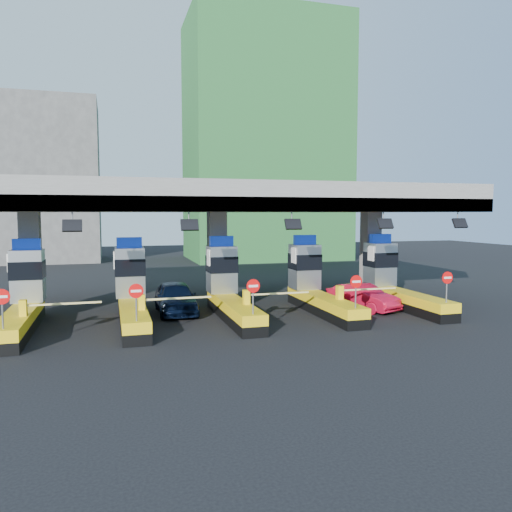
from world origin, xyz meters
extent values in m
plane|color=black|center=(0.00, 0.00, 0.00)|extent=(120.00, 120.00, 0.00)
cube|color=slate|center=(0.00, 3.00, 6.25)|extent=(28.00, 12.00, 1.50)
cube|color=#4C4C49|center=(0.00, -2.70, 5.85)|extent=(28.00, 0.60, 0.70)
cube|color=slate|center=(-10.00, 3.00, 2.75)|extent=(1.00, 1.00, 5.50)
cube|color=slate|center=(0.00, 3.00, 2.75)|extent=(1.00, 1.00, 5.50)
cube|color=slate|center=(10.00, 3.00, 2.75)|extent=(1.00, 1.00, 5.50)
cylinder|color=slate|center=(-7.50, -2.70, 5.25)|extent=(0.06, 0.06, 0.50)
cube|color=black|center=(-7.50, -2.90, 4.90)|extent=(0.80, 0.38, 0.54)
cylinder|color=slate|center=(-2.50, -2.70, 5.25)|extent=(0.06, 0.06, 0.50)
cube|color=black|center=(-2.50, -2.90, 4.90)|extent=(0.80, 0.38, 0.54)
cylinder|color=slate|center=(2.50, -2.70, 5.25)|extent=(0.06, 0.06, 0.50)
cube|color=black|center=(2.50, -2.90, 4.90)|extent=(0.80, 0.38, 0.54)
cylinder|color=slate|center=(7.50, -2.70, 5.25)|extent=(0.06, 0.06, 0.50)
cube|color=black|center=(7.50, -2.90, 4.90)|extent=(0.80, 0.38, 0.54)
cylinder|color=slate|center=(12.00, -2.70, 5.25)|extent=(0.06, 0.06, 0.50)
cube|color=black|center=(12.00, -2.90, 4.90)|extent=(0.80, 0.38, 0.54)
cube|color=black|center=(-10.00, -1.00, 0.25)|extent=(1.20, 8.00, 0.50)
cube|color=#E5B70C|center=(-10.00, -1.00, 0.75)|extent=(1.20, 8.00, 0.50)
cube|color=#9EA3A8|center=(-10.00, 1.80, 2.30)|extent=(1.50, 1.50, 2.60)
cube|color=black|center=(-10.00, 1.78, 2.60)|extent=(1.56, 1.56, 0.90)
cube|color=#0C2DBF|center=(-10.00, 1.80, 3.88)|extent=(1.30, 0.35, 0.55)
cube|color=white|center=(-10.80, 1.50, 3.00)|extent=(0.06, 0.70, 0.90)
cylinder|color=slate|center=(-10.00, -4.60, 1.65)|extent=(0.07, 0.07, 1.30)
cylinder|color=red|center=(-10.00, -4.63, 2.25)|extent=(0.60, 0.04, 0.60)
cube|color=white|center=(-10.00, -4.65, 2.25)|extent=(0.42, 0.02, 0.10)
cube|color=#E5B70C|center=(-9.65, -2.20, 1.35)|extent=(0.30, 0.35, 0.70)
cube|color=white|center=(-8.00, -2.20, 1.45)|extent=(3.20, 0.08, 0.08)
cube|color=black|center=(-5.00, -1.00, 0.25)|extent=(1.20, 8.00, 0.50)
cube|color=#E5B70C|center=(-5.00, -1.00, 0.75)|extent=(1.20, 8.00, 0.50)
cube|color=#9EA3A8|center=(-5.00, 1.80, 2.30)|extent=(1.50, 1.50, 2.60)
cube|color=black|center=(-5.00, 1.78, 2.60)|extent=(1.56, 1.56, 0.90)
cube|color=#0C2DBF|center=(-5.00, 1.80, 3.88)|extent=(1.30, 0.35, 0.55)
cube|color=white|center=(-5.80, 1.50, 3.00)|extent=(0.06, 0.70, 0.90)
cylinder|color=slate|center=(-5.00, -4.60, 1.65)|extent=(0.07, 0.07, 1.30)
cylinder|color=red|center=(-5.00, -4.63, 2.25)|extent=(0.60, 0.04, 0.60)
cube|color=white|center=(-5.00, -4.65, 2.25)|extent=(0.42, 0.02, 0.10)
cube|color=#E5B70C|center=(-4.65, -2.20, 1.35)|extent=(0.30, 0.35, 0.70)
cube|color=white|center=(-3.00, -2.20, 1.45)|extent=(3.20, 0.08, 0.08)
cube|color=black|center=(0.00, -1.00, 0.25)|extent=(1.20, 8.00, 0.50)
cube|color=#E5B70C|center=(0.00, -1.00, 0.75)|extent=(1.20, 8.00, 0.50)
cube|color=#9EA3A8|center=(0.00, 1.80, 2.30)|extent=(1.50, 1.50, 2.60)
cube|color=black|center=(0.00, 1.78, 2.60)|extent=(1.56, 1.56, 0.90)
cube|color=#0C2DBF|center=(0.00, 1.80, 3.88)|extent=(1.30, 0.35, 0.55)
cube|color=white|center=(-0.80, 1.50, 3.00)|extent=(0.06, 0.70, 0.90)
cylinder|color=slate|center=(0.00, -4.60, 1.65)|extent=(0.07, 0.07, 1.30)
cylinder|color=red|center=(0.00, -4.63, 2.25)|extent=(0.60, 0.04, 0.60)
cube|color=white|center=(0.00, -4.65, 2.25)|extent=(0.42, 0.02, 0.10)
cube|color=#E5B70C|center=(0.35, -2.20, 1.35)|extent=(0.30, 0.35, 0.70)
cube|color=white|center=(2.00, -2.20, 1.45)|extent=(3.20, 0.08, 0.08)
cube|color=black|center=(5.00, -1.00, 0.25)|extent=(1.20, 8.00, 0.50)
cube|color=#E5B70C|center=(5.00, -1.00, 0.75)|extent=(1.20, 8.00, 0.50)
cube|color=#9EA3A8|center=(5.00, 1.80, 2.30)|extent=(1.50, 1.50, 2.60)
cube|color=black|center=(5.00, 1.78, 2.60)|extent=(1.56, 1.56, 0.90)
cube|color=#0C2DBF|center=(5.00, 1.80, 3.88)|extent=(1.30, 0.35, 0.55)
cube|color=white|center=(4.20, 1.50, 3.00)|extent=(0.06, 0.70, 0.90)
cylinder|color=slate|center=(5.00, -4.60, 1.65)|extent=(0.07, 0.07, 1.30)
cylinder|color=red|center=(5.00, -4.63, 2.25)|extent=(0.60, 0.04, 0.60)
cube|color=white|center=(5.00, -4.65, 2.25)|extent=(0.42, 0.02, 0.10)
cube|color=#E5B70C|center=(5.35, -2.20, 1.35)|extent=(0.30, 0.35, 0.70)
cube|color=white|center=(7.00, -2.20, 1.45)|extent=(3.20, 0.08, 0.08)
cube|color=black|center=(10.00, -1.00, 0.25)|extent=(1.20, 8.00, 0.50)
cube|color=#E5B70C|center=(10.00, -1.00, 0.75)|extent=(1.20, 8.00, 0.50)
cube|color=#9EA3A8|center=(10.00, 1.80, 2.30)|extent=(1.50, 1.50, 2.60)
cube|color=black|center=(10.00, 1.78, 2.60)|extent=(1.56, 1.56, 0.90)
cube|color=#0C2DBF|center=(10.00, 1.80, 3.88)|extent=(1.30, 0.35, 0.55)
cube|color=white|center=(9.20, 1.50, 3.00)|extent=(0.06, 0.70, 0.90)
cylinder|color=slate|center=(10.00, -4.60, 1.65)|extent=(0.07, 0.07, 1.30)
cylinder|color=red|center=(10.00, -4.63, 2.25)|extent=(0.60, 0.04, 0.60)
cube|color=white|center=(10.00, -4.65, 2.25)|extent=(0.42, 0.02, 0.10)
cube|color=#E5B70C|center=(10.35, -2.20, 1.35)|extent=(0.30, 0.35, 0.70)
cube|color=white|center=(12.00, -2.20, 1.45)|extent=(3.20, 0.08, 0.08)
cube|color=#1E5926|center=(12.00, 32.00, 14.00)|extent=(18.00, 12.00, 28.00)
cube|color=#4C4C49|center=(-14.00, 36.00, 9.00)|extent=(14.00, 10.00, 18.00)
imported|color=black|center=(-2.62, 1.55, 0.86)|extent=(2.04, 5.03, 1.71)
imported|color=red|center=(7.61, -0.48, 0.72)|extent=(2.97, 4.65, 1.45)
camera|label=1|loc=(-5.98, -25.42, 5.42)|focal=35.00mm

